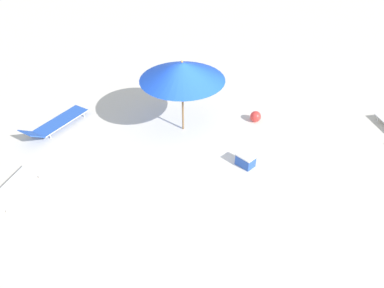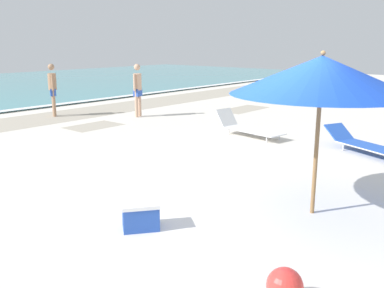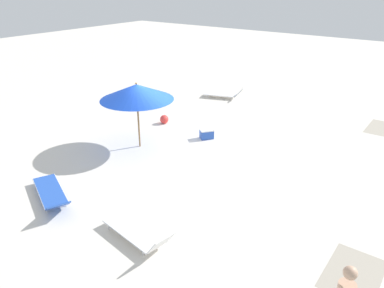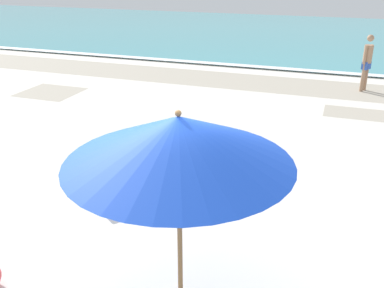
% 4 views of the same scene
% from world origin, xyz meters
% --- Properties ---
extents(ground_plane, '(60.00, 60.00, 0.16)m').
position_xyz_m(ground_plane, '(0.00, 0.01, -0.08)').
color(ground_plane, silver).
extents(beach_umbrella, '(2.53, 2.53, 2.35)m').
position_xyz_m(beach_umbrella, '(0.88, -0.98, 2.01)').
color(beach_umbrella, olive).
rests_on(beach_umbrella, ground_plane).
extents(sun_lounger_beside_umbrella, '(0.90, 2.09, 0.63)m').
position_xyz_m(sun_lounger_beside_umbrella, '(4.76, 2.70, 0.22)').
color(sun_lounger_beside_umbrella, white).
rests_on(sun_lounger_beside_umbrella, ground_plane).
extents(sun_lounger_near_water_left, '(1.47, 2.35, 0.51)m').
position_xyz_m(sun_lounger_near_water_left, '(4.91, -0.43, 0.21)').
color(sun_lounger_near_water_left, blue).
rests_on(sun_lounger_near_water_left, ground_plane).
extents(beachgoer_wading_adult, '(0.30, 0.41, 1.76)m').
position_xyz_m(beachgoer_wading_adult, '(3.15, 9.44, 1.00)').
color(beachgoer_wading_adult, '#A37A5B').
rests_on(beachgoer_wading_adult, ground_plane).
extents(beachgoer_shoreline_child, '(0.44, 0.27, 1.76)m').
position_xyz_m(beachgoer_shoreline_child, '(4.93, 7.19, 1.00)').
color(beachgoer_shoreline_child, tan).
rests_on(beachgoer_shoreline_child, ground_plane).
extents(beach_ball, '(0.36, 0.36, 0.36)m').
position_xyz_m(beach_ball, '(-1.40, -1.75, 0.18)').
color(beach_ball, red).
rests_on(beach_ball, ground_plane).
extents(cooler_box, '(0.61, 0.58, 0.37)m').
position_xyz_m(cooler_box, '(-1.14, 0.56, 0.19)').
color(cooler_box, blue).
rests_on(cooler_box, ground_plane).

